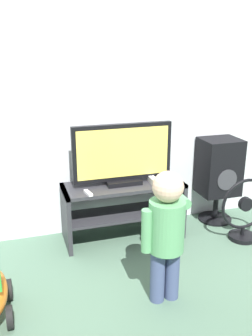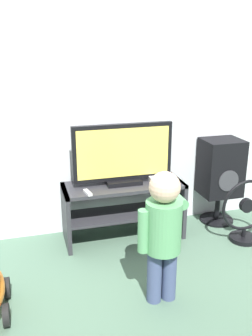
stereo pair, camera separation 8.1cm
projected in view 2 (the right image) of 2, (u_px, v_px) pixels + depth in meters
name	position (u px, v px, depth m)	size (l,w,h in m)	color
ground_plane	(130.00, 247.00, 3.35)	(16.00, 16.00, 0.00)	#4C6B56
wall_back	(115.00, 94.00, 3.38)	(10.00, 0.06, 2.60)	silver
tv_stand	(124.00, 203.00, 3.42)	(1.09, 0.40, 0.53)	#2D2D33
television	(123.00, 155.00, 3.30)	(0.90, 0.20, 0.54)	black
game_console	(154.00, 181.00, 3.36)	(0.06, 0.16, 0.05)	white
remote_primary	(88.00, 193.00, 3.14)	(0.06, 0.13, 0.03)	white
child	(163.00, 227.00, 2.50)	(0.36, 0.53, 0.96)	#3F4C72
speaker_tower	(220.00, 170.00, 3.68)	(0.38, 0.34, 0.86)	black
floor_fan	(246.00, 214.00, 3.38)	(0.49, 0.25, 0.60)	black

